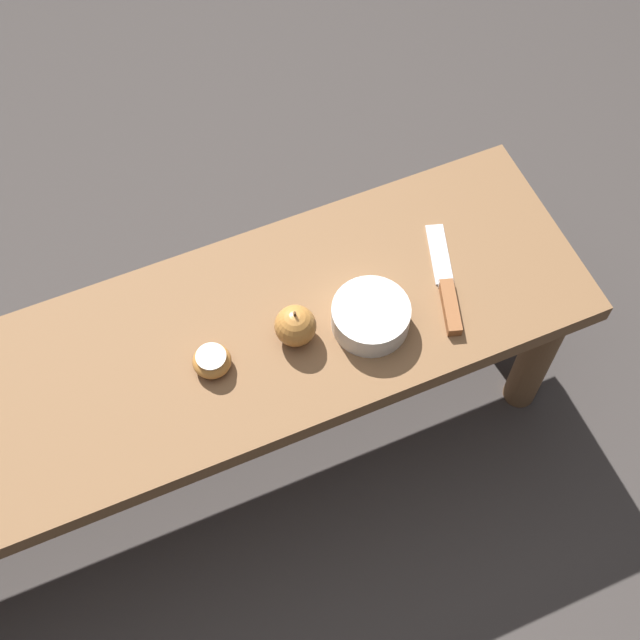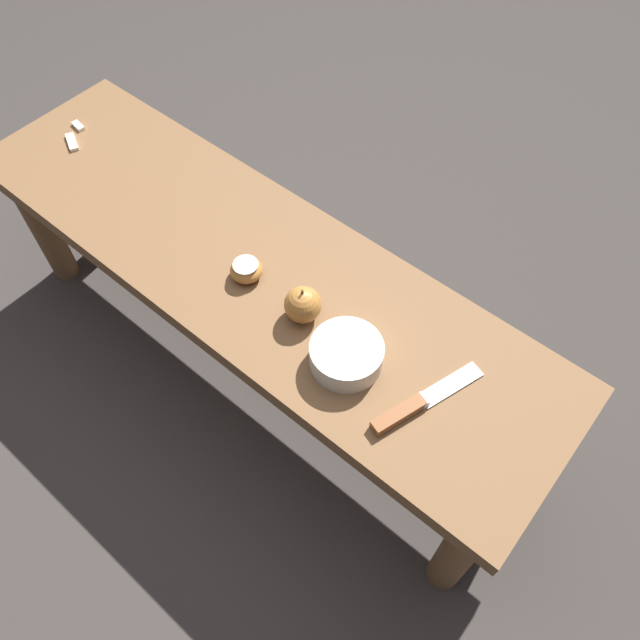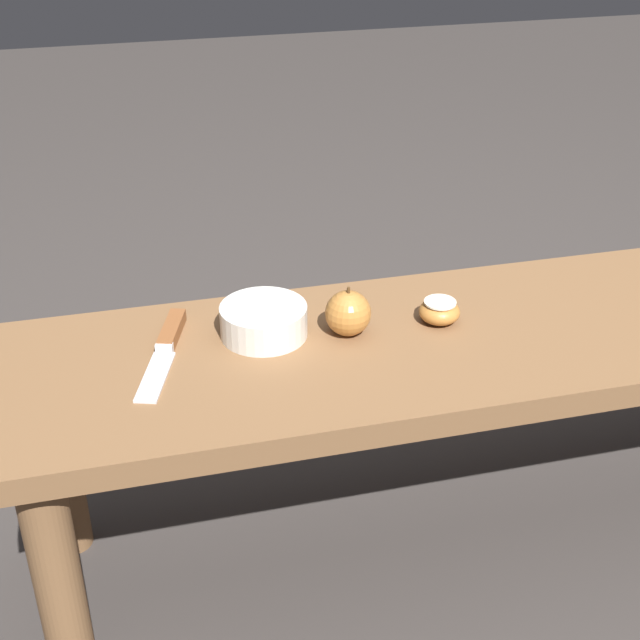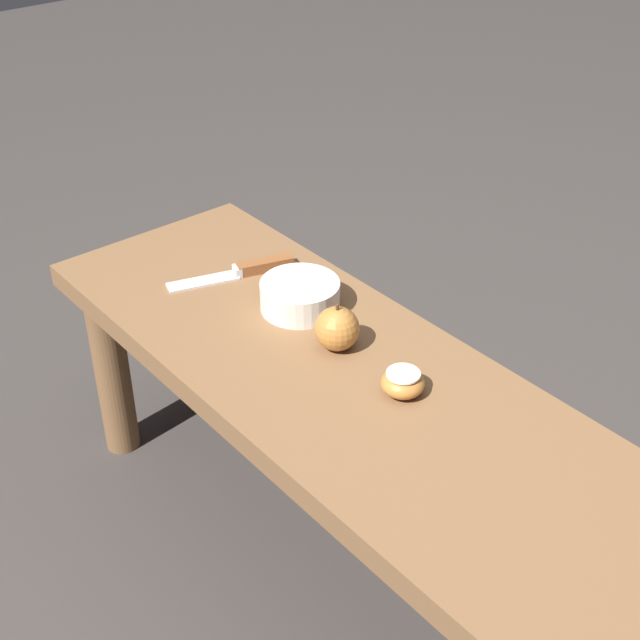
# 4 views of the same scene
# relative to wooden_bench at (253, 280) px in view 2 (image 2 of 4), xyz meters

# --- Properties ---
(ground_plane) EXTENTS (8.00, 8.00, 0.00)m
(ground_plane) POSITION_rel_wooden_bench_xyz_m (0.00, 0.00, -0.35)
(ground_plane) COLOR #383330
(wooden_bench) EXTENTS (1.40, 0.40, 0.42)m
(wooden_bench) POSITION_rel_wooden_bench_xyz_m (0.00, 0.00, 0.00)
(wooden_bench) COLOR brown
(wooden_bench) RESTS_ON ground_plane
(knife) EXTENTS (0.10, 0.23, 0.02)m
(knife) POSITION_rel_wooden_bench_xyz_m (-0.45, 0.06, 0.08)
(knife) COLOR silver
(knife) RESTS_ON wooden_bench
(apple_whole) EXTENTS (0.07, 0.07, 0.08)m
(apple_whole) POSITION_rel_wooden_bench_xyz_m (-0.17, 0.04, 0.10)
(apple_whole) COLOR #B27233
(apple_whole) RESTS_ON wooden_bench
(apple_cut) EXTENTS (0.06, 0.06, 0.04)m
(apple_cut) POSITION_rel_wooden_bench_xyz_m (-0.03, 0.03, 0.09)
(apple_cut) COLOR #B27233
(apple_cut) RESTS_ON wooden_bench
(apple_slice_near_knife) EXTENTS (0.06, 0.04, 0.01)m
(apple_slice_near_knife) POSITION_rel_wooden_bench_xyz_m (0.56, 0.01, 0.07)
(apple_slice_near_knife) COLOR white
(apple_slice_near_knife) RESTS_ON wooden_bench
(apple_slice_center) EXTENTS (0.04, 0.02, 0.01)m
(apple_slice_center) POSITION_rel_wooden_bench_xyz_m (0.60, -0.03, 0.07)
(apple_slice_center) COLOR white
(apple_slice_center) RESTS_ON wooden_bench
(bowl) EXTENTS (0.13, 0.13, 0.05)m
(bowl) POSITION_rel_wooden_bench_xyz_m (-0.30, 0.06, 0.09)
(bowl) COLOR silver
(bowl) RESTS_ON wooden_bench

